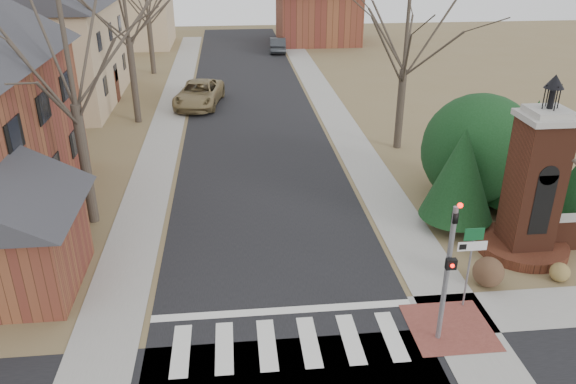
{
  "coord_description": "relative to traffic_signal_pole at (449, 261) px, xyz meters",
  "views": [
    {
      "loc": [
        -1.31,
        -11.7,
        10.6
      ],
      "look_at": [
        0.54,
        6.0,
        2.3
      ],
      "focal_mm": 35.0,
      "sensor_mm": 36.0,
      "label": 1
    }
  ],
  "objects": [
    {
      "name": "ground",
      "position": [
        -4.3,
        -0.57,
        -2.59
      ],
      "size": [
        120.0,
        120.0,
        0.0
      ],
      "primitive_type": "plane",
      "color": "brown",
      "rests_on": "ground"
    },
    {
      "name": "main_street",
      "position": [
        -4.3,
        21.43,
        -2.58
      ],
      "size": [
        8.0,
        70.0,
        0.01
      ],
      "primitive_type": "cube",
      "color": "black",
      "rests_on": "ground"
    },
    {
      "name": "crosswalk_zone",
      "position": [
        -4.3,
        0.23,
        -2.58
      ],
      "size": [
        8.0,
        2.2,
        0.02
      ],
      "primitive_type": "cube",
      "color": "silver",
      "rests_on": "ground"
    },
    {
      "name": "stop_bar",
      "position": [
        -4.3,
        1.73,
        -2.58
      ],
      "size": [
        8.0,
        0.35,
        0.02
      ],
      "primitive_type": "cube",
      "color": "silver",
      "rests_on": "ground"
    },
    {
      "name": "sidewalk_right_main",
      "position": [
        0.9,
        21.43,
        -2.58
      ],
      "size": [
        2.0,
        60.0,
        0.02
      ],
      "primitive_type": "cube",
      "color": "gray",
      "rests_on": "ground"
    },
    {
      "name": "sidewalk_left",
      "position": [
        -9.5,
        21.43,
        -2.58
      ],
      "size": [
        2.0,
        60.0,
        0.02
      ],
      "primitive_type": "cube",
      "color": "gray",
      "rests_on": "ground"
    },
    {
      "name": "curb_apron",
      "position": [
        0.5,
        0.43,
        -2.57
      ],
      "size": [
        2.4,
        2.4,
        0.02
      ],
      "primitive_type": "cube",
      "color": "brown",
      "rests_on": "ground"
    },
    {
      "name": "traffic_signal_pole",
      "position": [
        0.0,
        0.0,
        0.0
      ],
      "size": [
        0.28,
        0.41,
        4.5
      ],
      "color": "slate",
      "rests_on": "ground"
    },
    {
      "name": "sign_post",
      "position": [
        1.29,
        1.41,
        -0.64
      ],
      "size": [
        0.9,
        0.07,
        2.75
      ],
      "color": "slate",
      "rests_on": "ground"
    },
    {
      "name": "brick_gate_monument",
      "position": [
        4.7,
        4.42,
        -0.42
      ],
      "size": [
        3.2,
        3.2,
        6.47
      ],
      "color": "#532718",
      "rests_on": "ground"
    },
    {
      "name": "house_stucco_left",
      "position": [
        -17.8,
        26.42,
        2.01
      ],
      "size": [
        9.8,
        12.8,
        9.28
      ],
      "color": "tan",
      "rests_on": "ground"
    },
    {
      "name": "garage_left",
      "position": [
        -12.82,
        3.92,
        -0.35
      ],
      "size": [
        4.8,
        4.8,
        4.29
      ],
      "color": "brown",
      "rests_on": "ground"
    },
    {
      "name": "house_distant_left",
      "position": [
        -16.31,
        47.42,
        1.66
      ],
      "size": [
        10.8,
        8.8,
        8.53
      ],
      "color": "tan",
      "rests_on": "ground"
    },
    {
      "name": "house_distant_right",
      "position": [
        3.69,
        47.42,
        1.06
      ],
      "size": [
        8.8,
        8.8,
        7.3
      ],
      "color": "brown",
      "rests_on": "ground"
    },
    {
      "name": "evergreen_near",
      "position": [
        2.9,
        6.43,
        -0.29
      ],
      "size": [
        2.8,
        2.8,
        4.1
      ],
      "color": "#473D33",
      "rests_on": "ground"
    },
    {
      "name": "evergreen_mid",
      "position": [
        6.2,
        7.63,
        0.01
      ],
      "size": [
        3.4,
        3.4,
        4.7
      ],
      "color": "#473D33",
      "rests_on": "ground"
    },
    {
      "name": "evergreen_mass",
      "position": [
        4.7,
        8.93,
        -0.19
      ],
      "size": [
        4.8,
        4.8,
        4.8
      ],
      "primitive_type": "sphere",
      "color": "black",
      "rests_on": "ground"
    },
    {
      "name": "bare_tree_0",
      "position": [
        -11.3,
        8.43,
        5.11
      ],
      "size": [
        8.05,
        8.05,
        11.15
      ],
      "color": "#473D33",
      "rests_on": "ground"
    },
    {
      "name": "bare_tree_3",
      "position": [
        3.2,
        15.43,
        4.1
      ],
      "size": [
        7.0,
        7.0,
        9.7
      ],
      "color": "#473D33",
      "rests_on": "ground"
    },
    {
      "name": "pickup_truck",
      "position": [
        -7.7,
        24.59,
        -1.79
      ],
      "size": [
        3.54,
        6.07,
        1.59
      ],
      "primitive_type": "imported",
      "rotation": [
        0.0,
        0.0,
        -0.16
      ],
      "color": "olive",
      "rests_on": "ground"
    },
    {
      "name": "distant_car",
      "position": [
        -0.9,
        42.22,
        -1.9
      ],
      "size": [
        1.75,
        4.28,
        1.38
      ],
      "primitive_type": "imported",
      "rotation": [
        0.0,
        0.0,
        3.07
      ],
      "color": "#2C2F33",
      "rests_on": "ground"
    },
    {
      "name": "dry_shrub_left",
      "position": [
        2.5,
        2.43,
        -2.08
      ],
      "size": [
        1.01,
        1.01,
        1.01
      ],
      "primitive_type": "sphere",
      "color": "#523825",
      "rests_on": "ground"
    },
    {
      "name": "dry_shrub_right",
      "position": [
        5.0,
        2.43,
        -2.26
      ],
      "size": [
        0.65,
        0.65,
        0.65
      ],
      "primitive_type": "sphere",
      "color": "olive",
      "rests_on": "ground"
    }
  ]
}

